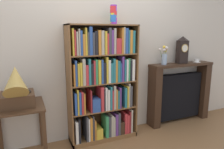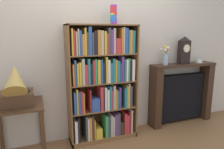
{
  "view_description": "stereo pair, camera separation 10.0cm",
  "coord_description": "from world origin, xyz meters",
  "views": [
    {
      "loc": [
        -0.98,
        -2.47,
        1.51
      ],
      "look_at": [
        0.14,
        0.15,
        0.93
      ],
      "focal_mm": 33.39,
      "sensor_mm": 36.0,
      "label": 1
    },
    {
      "loc": [
        -0.89,
        -2.51,
        1.51
      ],
      "look_at": [
        0.14,
        0.15,
        0.93
      ],
      "focal_mm": 33.39,
      "sensor_mm": 36.0,
      "label": 2
    }
  ],
  "objects": [
    {
      "name": "ground_plane",
      "position": [
        0.0,
        0.0,
        -0.01
      ],
      "size": [
        8.14,
        6.4,
        0.02
      ],
      "primitive_type": "cube",
      "color": "brown"
    },
    {
      "name": "wall_back",
      "position": [
        0.16,
        0.35,
        1.3
      ],
      "size": [
        5.14,
        0.08,
        2.6
      ],
      "primitive_type": "cube",
      "color": "beige",
      "rests_on": "ground"
    },
    {
      "name": "bookshelf",
      "position": [
        0.0,
        0.14,
        0.8
      ],
      "size": [
        0.95,
        0.31,
        1.61
      ],
      "color": "brown",
      "rests_on": "ground"
    },
    {
      "name": "cup_stack",
      "position": [
        0.17,
        0.16,
        1.74
      ],
      "size": [
        0.09,
        0.09,
        0.25
      ],
      "color": "purple",
      "rests_on": "bookshelf"
    },
    {
      "name": "side_table_left",
      "position": [
        -1.08,
        0.03,
        0.53
      ],
      "size": [
        0.55,
        0.55,
        0.69
      ],
      "color": "#472D1C",
      "rests_on": "ground"
    },
    {
      "name": "gramophone",
      "position": [
        -1.08,
        -0.03,
        0.9
      ],
      "size": [
        0.36,
        0.49,
        0.54
      ],
      "color": "#472D1C",
      "rests_on": "side_table_left"
    },
    {
      "name": "fireplace_mantel",
      "position": [
        1.4,
        0.2,
        0.5
      ],
      "size": [
        1.14,
        0.25,
        1.01
      ],
      "color": "#382316",
      "rests_on": "ground"
    },
    {
      "name": "mantel_clock",
      "position": [
        1.39,
        0.18,
        1.23
      ],
      "size": [
        0.17,
        0.12,
        0.44
      ],
      "color": "black",
      "rests_on": "fireplace_mantel"
    },
    {
      "name": "flower_vase",
      "position": [
        1.04,
        0.18,
        1.15
      ],
      "size": [
        0.15,
        0.12,
        0.3
      ],
      "color": "#99B2D1",
      "rests_on": "fireplace_mantel"
    },
    {
      "name": "teacup_with_saucer",
      "position": [
        1.72,
        0.18,
        1.03
      ],
      "size": [
        0.13,
        0.13,
        0.05
      ],
      "color": "white",
      "rests_on": "fireplace_mantel"
    }
  ]
}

